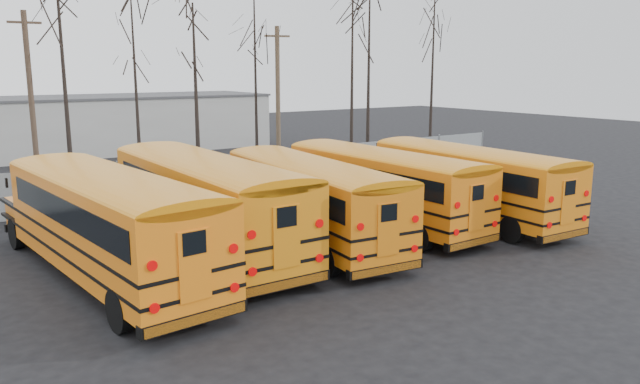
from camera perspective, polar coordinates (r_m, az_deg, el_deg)
ground at (r=20.81m, az=2.91°, el=-6.04°), size 120.00×120.00×0.00m
fence at (r=30.72m, az=-10.78°, el=1.38°), size 40.00×0.04×2.00m
distant_building at (r=49.97m, az=-18.07°, el=5.96°), size 22.00×8.00×4.00m
bus_a at (r=19.19m, az=-18.99°, el=-2.08°), size 3.82×12.16×3.35m
bus_b at (r=21.18m, az=-10.64°, el=-0.35°), size 2.86×12.18×3.40m
bus_c at (r=22.04m, az=-1.07°, el=-0.16°), size 3.64×11.28×3.11m
bus_d at (r=24.64m, az=5.43°, el=1.03°), size 2.76×11.17×3.11m
bus_e at (r=26.24m, az=13.18°, el=1.39°), size 2.99×11.16×3.10m
utility_pole_left at (r=35.45m, az=-24.90°, el=7.74°), size 1.61×0.28×9.01m
utility_pole_right at (r=37.12m, az=-3.87°, el=8.50°), size 1.51×0.41×8.54m
tree_2 at (r=32.66m, az=-22.42°, el=10.46°), size 0.26×0.26×12.36m
tree_3 at (r=32.79m, az=-16.44°, el=8.29°), size 0.26×0.26×9.44m
tree_4 at (r=33.85m, az=-11.27°, el=8.62°), size 0.26×0.26×9.46m
tree_5 at (r=37.03m, az=-5.92°, el=10.35°), size 0.26×0.26×11.21m
tree_6 at (r=37.27m, az=2.94°, el=10.59°), size 0.26×0.26×11.45m
tree_7 at (r=41.34m, az=4.47°, el=10.77°), size 0.26×0.26×11.64m
tree_8 at (r=43.21m, az=10.21°, el=10.19°), size 0.26×0.26×10.94m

